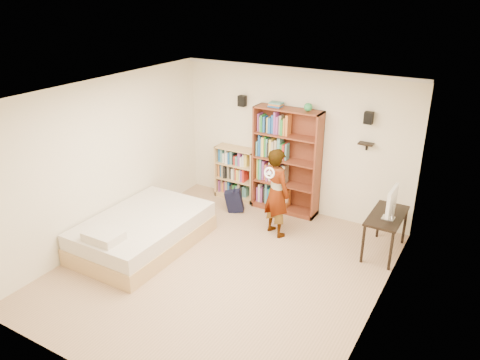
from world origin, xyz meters
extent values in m
cube|color=tan|center=(0.00, 0.00, 0.00)|extent=(4.50, 5.00, 0.01)
cube|color=#F1EACE|center=(0.00, 2.50, 1.35)|extent=(4.50, 0.02, 2.70)
cube|color=#F1EACE|center=(0.00, -2.50, 1.35)|extent=(4.50, 0.02, 2.70)
cube|color=#F1EACE|center=(-2.25, 0.00, 1.35)|extent=(0.02, 5.00, 2.70)
cube|color=#F1EACE|center=(2.25, 0.00, 1.35)|extent=(0.02, 5.00, 2.70)
cube|color=white|center=(0.00, 0.00, 2.70)|extent=(4.50, 5.00, 0.02)
cube|color=silver|center=(0.00, 2.47, 2.67)|extent=(4.50, 0.06, 0.06)
cube|color=silver|center=(0.00, -2.47, 2.67)|extent=(4.50, 0.06, 0.06)
cube|color=silver|center=(-2.22, 0.00, 2.67)|extent=(0.06, 5.00, 0.06)
cube|color=silver|center=(2.22, 0.00, 2.67)|extent=(0.06, 5.00, 0.06)
cube|color=black|center=(-1.05, 2.40, 2.00)|extent=(0.14, 0.12, 0.20)
cube|color=black|center=(1.35, 2.40, 2.00)|extent=(0.14, 0.12, 0.20)
cube|color=black|center=(1.35, 2.41, 1.55)|extent=(0.25, 0.16, 0.02)
imported|color=black|center=(0.20, 1.41, 0.78)|extent=(0.67, 0.58, 1.56)
torus|color=white|center=(0.20, 1.12, 1.24)|extent=(0.19, 0.07, 0.19)
camera|label=1|loc=(3.28, -5.12, 4.03)|focal=35.00mm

